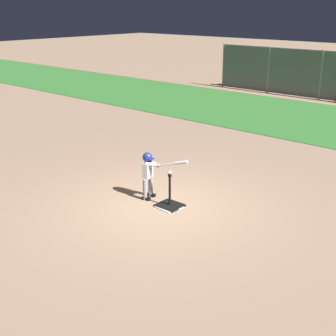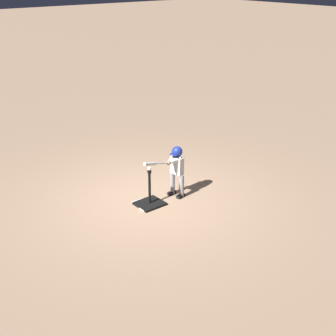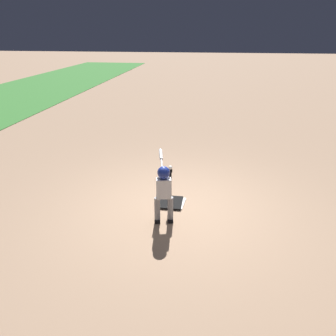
# 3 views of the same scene
# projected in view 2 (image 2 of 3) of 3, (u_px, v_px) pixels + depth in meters

# --- Properties ---
(ground_plane) EXTENTS (90.00, 90.00, 0.00)m
(ground_plane) POSITION_uv_depth(u_px,v_px,m) (150.00, 199.00, 9.08)
(ground_plane) COLOR #93755B
(home_plate) EXTENTS (0.48, 0.48, 0.02)m
(home_plate) POSITION_uv_depth(u_px,v_px,m) (147.00, 204.00, 8.90)
(home_plate) COLOR white
(home_plate) RESTS_ON ground_plane
(batting_tee) EXTENTS (0.50, 0.45, 0.71)m
(batting_tee) POSITION_uv_depth(u_px,v_px,m) (150.00, 201.00, 8.86)
(batting_tee) COLOR black
(batting_tee) RESTS_ON ground_plane
(batter_child) EXTENTS (1.04, 0.40, 1.03)m
(batter_child) POSITION_uv_depth(u_px,v_px,m) (176.00, 166.00, 8.96)
(batter_child) COLOR gray
(batter_child) RESTS_ON ground_plane
(baseball) EXTENTS (0.07, 0.07, 0.07)m
(baseball) POSITION_uv_depth(u_px,v_px,m) (149.00, 169.00, 8.59)
(baseball) COLOR white
(baseball) RESTS_ON batting_tee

